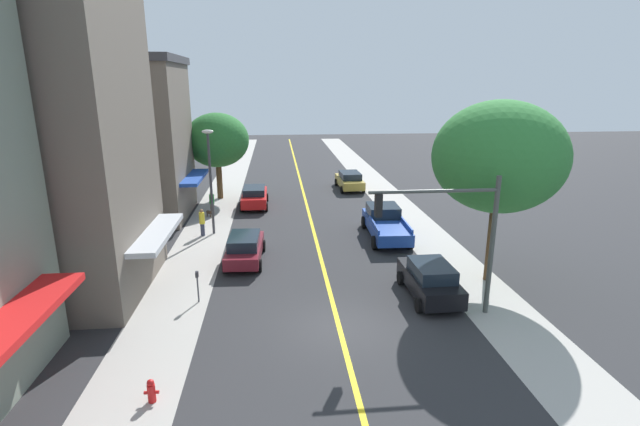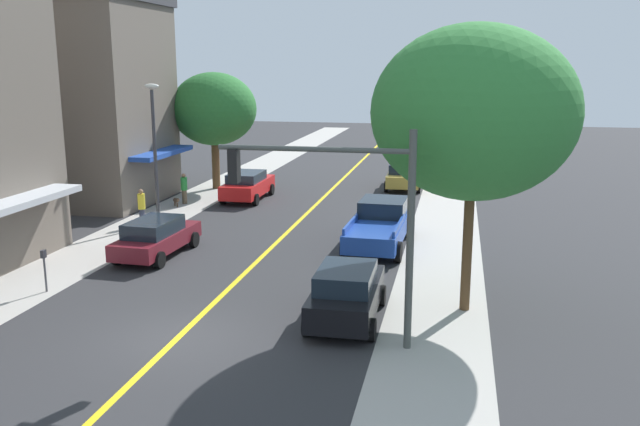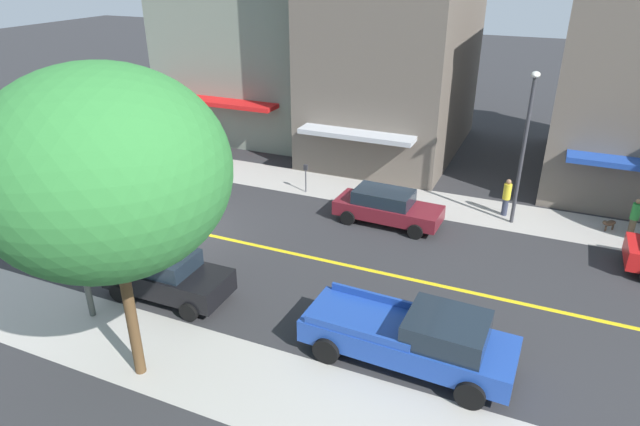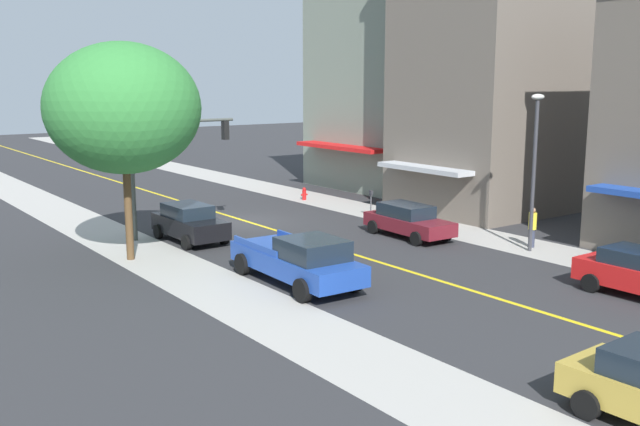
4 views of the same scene
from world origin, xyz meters
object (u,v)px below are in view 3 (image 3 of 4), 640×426
Objects in this scene: street_lamp at (526,134)px; pedestrian_yellow_shirt at (507,196)px; fire_hydrant at (198,164)px; pedestrian_green_shirt at (635,216)px; parking_meter at (306,174)px; blue_pickup_truck at (415,337)px; small_dog at (609,223)px; maroon_sedan_left_curb at (387,207)px; black_sedan_right_curb at (167,275)px; street_tree_left_near at (105,172)px; traffic_light_mast at (110,187)px.

pedestrian_yellow_shirt is (-0.63, -0.39, -3.12)m from street_lamp.
pedestrian_green_shirt is (-0.83, 21.01, 0.50)m from fire_hydrant.
street_lamp is at bearing 93.11° from parking_meter.
blue_pickup_truck reaches higher than pedestrian_yellow_shirt.
parking_meter is 13.65m from small_dog.
black_sedan_right_curb is at bearing -119.09° from maroon_sedan_left_curb.
blue_pickup_truck reaches higher than black_sedan_right_curb.
street_tree_left_near reaches higher than traffic_light_mast.
street_lamp reaches higher than fire_hydrant.
street_tree_left_near is 1.99× the size of black_sedan_right_curb.
fire_hydrant is at bearing 171.75° from maroon_sedan_left_curb.
traffic_light_mast is 1.35× the size of black_sedan_right_curb.
parking_meter is 10.18m from black_sedan_right_curb.
parking_meter is (-13.58, -1.15, -5.07)m from street_tree_left_near.
fire_hydrant is 11.49m from maroon_sedan_left_curb.
small_dog is (-0.79, 3.86, -3.69)m from street_lamp.
maroon_sedan_left_curb is (-11.83, 3.52, -5.22)m from street_tree_left_near.
traffic_light_mast is 19.87m from small_dog.
traffic_light_mast is 10.60m from blue_pickup_truck.
street_tree_left_near is at bearing -18.34° from pedestrian_yellow_shirt.
blue_pickup_truck is (10.52, 14.71, 0.52)m from fire_hydrant.
maroon_sedan_left_curb is (1.74, 4.67, -0.15)m from parking_meter.
blue_pickup_truck is at bearing -88.59° from traffic_light_mast.
small_dog is at bearing 95.56° from parking_meter.
blue_pickup_truck is at bearing 54.42° from fire_hydrant.
street_tree_left_near is 14.54m from parking_meter.
parking_meter is 0.33× the size of black_sedan_right_curb.
blue_pickup_truck reaches higher than small_dog.
maroon_sedan_left_curb is at bearing -65.74° from street_lamp.
black_sedan_right_curb is at bearing -30.20° from pedestrian_yellow_shirt.
black_sedan_right_curb reaches higher than maroon_sedan_left_curb.
street_lamp reaches higher than parking_meter.
parking_meter reaches higher than small_dog.
street_lamp is at bearing -31.06° from small_dog.
street_lamp is (-14.10, 8.56, -1.97)m from street_tree_left_near.
maroon_sedan_left_curb is at bearing 69.54° from parking_meter.
parking_meter is at bearing 86.79° from fire_hydrant.
pedestrian_green_shirt is (-0.67, 4.69, -3.16)m from street_lamp.
black_sedan_right_curb is 14.97m from pedestrian_yellow_shirt.
parking_meter is at bearing -37.11° from small_dog.
pedestrian_green_shirt reaches higher than black_sedan_right_curb.
maroon_sedan_left_curb is at bearing 79.39° from fire_hydrant.
street_lamp reaches higher than blue_pickup_truck.
street_tree_left_near is 1.31× the size of street_lamp.
fire_hydrant is 0.12× the size of blue_pickup_truck.
pedestrian_green_shirt is (-0.04, 5.08, -0.04)m from pedestrian_yellow_shirt.
street_tree_left_near reaches higher than pedestrian_yellow_shirt.
pedestrian_yellow_shirt is 1.04× the size of pedestrian_green_shirt.
traffic_light_mast is at bearing -11.31° from parking_meter.
street_lamp is 15.11m from black_sedan_right_curb.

